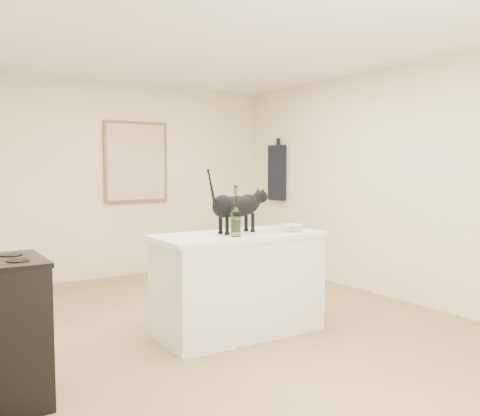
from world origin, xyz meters
name	(u,v)px	position (x,y,z in m)	size (l,w,h in m)	color
floor	(218,329)	(0.00, 0.00, 0.00)	(5.50, 5.50, 0.00)	#977950
ceiling	(217,40)	(0.00, 0.00, 2.60)	(5.50, 5.50, 0.00)	white
wall_back	(114,181)	(0.00, 2.75, 1.30)	(4.50, 4.50, 0.00)	#F1E7BA
wall_right	(389,183)	(2.25, 0.00, 1.30)	(5.50, 5.50, 0.00)	#F1E7BA
island_base	(238,286)	(0.10, -0.20, 0.43)	(1.44, 0.67, 0.86)	white
island_top	(238,236)	(0.10, -0.20, 0.88)	(1.50, 0.70, 0.04)	white
artwork_frame	(136,162)	(0.30, 2.72, 1.55)	(0.90, 0.03, 1.10)	brown
artwork_canvas	(137,162)	(0.30, 2.70, 1.55)	(0.82, 0.00, 1.02)	beige
hanging_garment	(277,173)	(2.19, 2.05, 1.40)	(0.08, 0.34, 0.80)	black
black_cat	(236,209)	(0.09, -0.17, 1.11)	(0.60, 0.18, 0.42)	black
wine_bottle	(236,214)	(-0.03, -0.37, 1.09)	(0.08, 0.08, 0.38)	#395D25
glass_bowl	(292,228)	(0.59, -0.34, 0.93)	(0.25, 0.25, 0.06)	white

